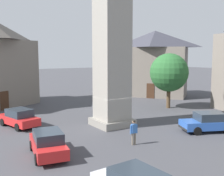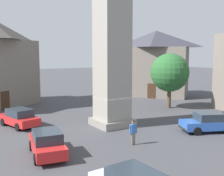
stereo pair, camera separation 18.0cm
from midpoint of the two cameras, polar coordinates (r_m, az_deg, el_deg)
The scene contains 7 objects.
ground_plane at distance 23.55m, azimuth 0.22°, elevation -7.85°, with size 200.00×200.00×0.00m, color #424247.
car_blue_kerb at distance 24.29m, azimuth -18.72°, elevation -5.92°, with size 4.42×2.70×1.53m.
car_silver_kerb at distance 22.77m, azimuth 19.73°, elevation -6.80°, with size 3.25×4.46×1.53m.
car_black_far at distance 17.01m, azimuth -13.18°, elevation -11.19°, with size 4.37×2.42×1.53m.
pedestrian at distance 18.41m, azimuth 4.76°, elevation -8.83°, with size 0.27×0.55×1.69m.
tree at distance 31.36m, azimuth 12.18°, elevation 3.17°, with size 4.34×4.34×6.24m.
building_terrace_right at distance 40.65m, azimuth 9.28°, elevation 5.20°, with size 10.95×10.18×9.56m.
Camera 2 is at (19.17, -12.31, 5.97)m, focal length 43.54 mm.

